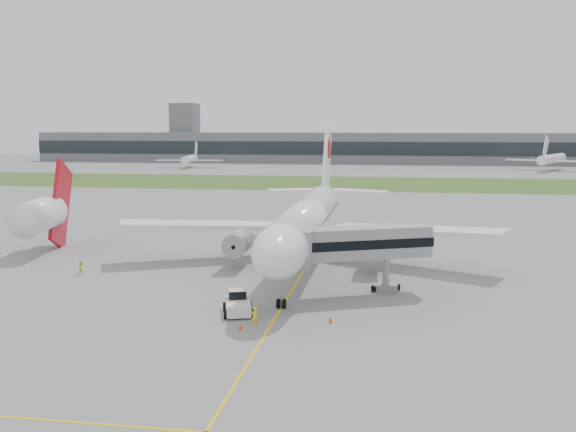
% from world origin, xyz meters
% --- Properties ---
extents(ground, '(600.00, 600.00, 0.00)m').
position_xyz_m(ground, '(0.00, 0.00, 0.00)').
color(ground, gray).
rests_on(ground, ground).
extents(apron_markings, '(70.00, 70.00, 0.04)m').
position_xyz_m(apron_markings, '(0.00, -5.00, 0.00)').
color(apron_markings, yellow).
rests_on(apron_markings, ground).
extents(grass_strip, '(600.00, 50.00, 0.02)m').
position_xyz_m(grass_strip, '(0.00, 120.00, 0.01)').
color(grass_strip, '#36541F').
rests_on(grass_strip, ground).
extents(terminal_building, '(320.00, 22.30, 14.00)m').
position_xyz_m(terminal_building, '(0.00, 229.87, 7.00)').
color(terminal_building, slate).
rests_on(terminal_building, ground).
extents(control_tower, '(12.00, 12.00, 56.00)m').
position_xyz_m(control_tower, '(-90.00, 232.00, 0.00)').
color(control_tower, slate).
rests_on(control_tower, ground).
extents(airliner, '(48.13, 53.95, 17.88)m').
position_xyz_m(airliner, '(0.00, 4.87, 5.66)').
color(airliner, white).
rests_on(airliner, ground).
extents(pushback_tug, '(3.51, 4.37, 2.00)m').
position_xyz_m(pushback_tug, '(-3.64, -17.23, 0.92)').
color(pushback_tug, silver).
rests_on(pushback_tug, ground).
extents(jet_bridge, '(14.74, 9.74, 7.13)m').
position_xyz_m(jet_bridge, '(6.20, -9.34, 5.27)').
color(jet_bridge, gray).
rests_on(jet_bridge, ground).
extents(safety_cone_left, '(0.42, 0.42, 0.58)m').
position_xyz_m(safety_cone_left, '(-2.32, -21.95, 0.29)').
color(safety_cone_left, '#EB4C0C').
rests_on(safety_cone_left, ground).
extents(safety_cone_right, '(0.41, 0.41, 0.57)m').
position_xyz_m(safety_cone_right, '(5.00, -18.81, 0.28)').
color(safety_cone_right, '#EB4C0C').
rests_on(safety_cone_right, ground).
extents(ground_crew_near, '(0.75, 0.69, 1.71)m').
position_xyz_m(ground_crew_near, '(-1.30, -20.78, 0.86)').
color(ground_crew_near, yellow).
rests_on(ground_crew_near, ground).
extents(ground_crew_far, '(0.91, 0.98, 1.61)m').
position_xyz_m(ground_crew_far, '(-25.14, -4.93, 0.80)').
color(ground_crew_far, '#EEFF2A').
rests_on(ground_crew_far, ground).
extents(neighbor_aircraft, '(6.23, 16.37, 13.22)m').
position_xyz_m(neighbor_aircraft, '(-36.28, 6.41, 5.24)').
color(neighbor_aircraft, red).
rests_on(neighbor_aircraft, ground).
extents(distant_aircraft_left, '(30.23, 27.46, 10.44)m').
position_xyz_m(distant_aircraft_left, '(-71.96, 181.91, 0.00)').
color(distant_aircraft_left, white).
rests_on(distant_aircraft_left, ground).
extents(distant_aircraft_right, '(43.93, 42.17, 13.02)m').
position_xyz_m(distant_aircraft_right, '(70.98, 186.69, 0.00)').
color(distant_aircraft_right, white).
rests_on(distant_aircraft_right, ground).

